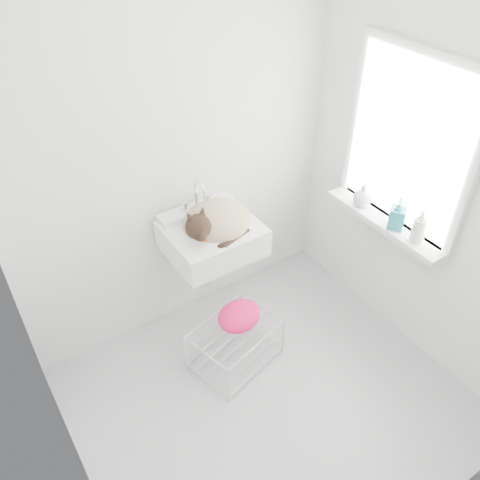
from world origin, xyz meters
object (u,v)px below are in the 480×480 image
cat (215,222)px  wire_rack (235,345)px  bottle_a (415,241)px  bottle_b (395,227)px  sink (212,226)px  bottle_c (361,205)px

cat → wire_rack: size_ratio=0.86×
bottle_a → bottle_b: bearing=90.0°
sink → bottle_a: 1.22m
bottle_c → bottle_a: bearing=-90.0°
wire_rack → sink: bearing=79.1°
wire_rack → bottle_c: 1.22m
cat → bottle_c: bearing=-19.2°
bottle_a → bottle_b: size_ratio=0.92×
bottle_a → bottle_b: (0.00, 0.16, 0.00)m
bottle_a → bottle_c: 0.45m
sink → cat: bearing=-55.5°
sink → cat: cat is taller
wire_rack → bottle_c: (1.00, 0.03, 0.70)m
sink → bottle_c: bearing=-20.1°
sink → wire_rack: sink is taller
cat → wire_rack: bearing=-103.1°
wire_rack → bottle_a: 1.29m
sink → wire_rack: (-0.07, -0.37, -0.70)m
cat → bottle_a: (0.92, -0.78, -0.04)m
bottle_b → sink: bearing=145.9°
sink → bottle_b: size_ratio=2.76×
cat → bottle_a: size_ratio=2.40×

